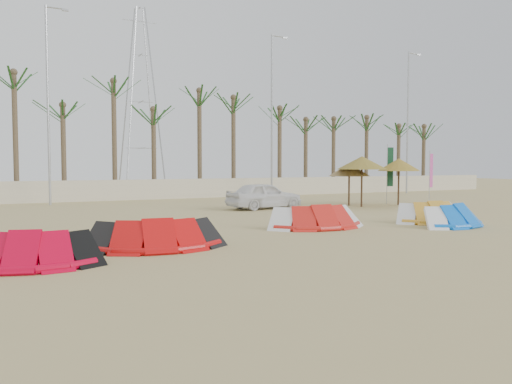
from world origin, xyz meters
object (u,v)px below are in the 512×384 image
kite_red_right (313,216)px  parasol_right (399,165)px  parasol_left (349,170)px  parasol_mid (362,163)px  car (264,195)px  kite_red_mid (153,232)px  kite_blue (448,214)px  kite_red_left (27,247)px  kite_orange (427,211)px

kite_red_right → parasol_right: size_ratio=1.40×
parasol_left → parasol_mid: 1.03m
parasol_mid → car: parasol_mid is taller
kite_red_mid → parasol_left: 16.04m
parasol_left → parasol_mid: (0.12, -0.95, 0.38)m
kite_blue → parasol_right: (4.71, 7.94, 1.84)m
kite_red_mid → kite_blue: same height
kite_red_right → kite_blue: 5.16m
kite_red_mid → kite_red_right: (6.34, 1.83, -0.00)m
parasol_left → car: (-5.09, 0.32, -1.30)m
kite_red_mid → parasol_right: 17.86m
kite_red_right → parasol_right: (9.54, 6.13, 1.84)m
kite_red_left → parasol_left: 19.34m
parasol_right → kite_blue: bearing=-120.7°
kite_orange → parasol_left: bearing=76.2°
kite_red_right → parasol_left: size_ratio=1.57×
parasol_left → parasol_mid: bearing=-82.6°
parasol_left → car: parasol_left is taller
kite_red_right → car: 7.65m
kite_red_left → kite_red_mid: size_ratio=0.90×
parasol_mid → parasol_right: 2.54m
parasol_left → kite_red_mid: bearing=-145.9°
kite_red_right → kite_blue: (4.83, -1.80, -0.00)m
kite_red_left → parasol_right: size_ratio=1.31×
kite_red_mid → kite_orange: (11.33, 1.24, -0.00)m
kite_red_left → kite_blue: (14.37, 1.18, -0.00)m
kite_red_left → parasol_mid: 19.00m
kite_red_mid → kite_orange: same height
parasol_left → kite_blue: bearing=-102.9°
kite_orange → car: car is taller
kite_blue → kite_red_right: bearing=159.5°
parasol_left → kite_orange: bearing=-103.8°
parasol_right → kite_red_left: bearing=-154.4°
kite_orange → parasol_mid: (2.02, 6.75, 1.95)m
kite_red_left → kite_blue: size_ratio=1.02×
kite_red_right → kite_red_left: bearing=-162.6°
kite_red_mid → parasol_left: bearing=34.1°
kite_red_right → parasol_left: 10.02m
kite_red_left → kite_red_right: (9.54, 2.99, 0.00)m
parasol_right → kite_red_right: bearing=-147.3°
car → parasol_left: bearing=-100.1°
parasol_mid → car: size_ratio=0.68×
car → kite_orange: bearing=-164.8°
kite_orange → kite_red_left: bearing=-170.7°
parasol_left → car: size_ratio=0.58×
kite_red_right → parasol_mid: (7.01, 6.16, 1.94)m
kite_blue → parasol_mid: bearing=74.7°
kite_orange → parasol_right: parasol_right is taller
kite_red_mid → kite_orange: size_ratio=1.18×
kite_red_left → parasol_right: bearing=25.6°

